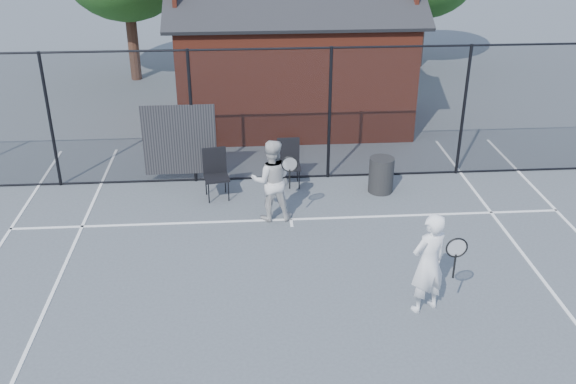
{
  "coord_description": "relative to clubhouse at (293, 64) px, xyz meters",
  "views": [
    {
      "loc": [
        -0.87,
        -8.27,
        6.1
      ],
      "look_at": [
        -0.13,
        2.01,
        1.1
      ],
      "focal_mm": 40.0,
      "sensor_mm": 36.0,
      "label": 1
    }
  ],
  "objects": [
    {
      "name": "player_front",
      "position": [
        1.37,
        -9.12,
        -0.76
      ],
      "size": [
        0.81,
        0.66,
        1.7
      ],
      "color": "white",
      "rests_on": "ground"
    },
    {
      "name": "ground",
      "position": [
        -0.5,
        -9.0,
        -1.61
      ],
      "size": [
        80.0,
        80.0,
        0.0
      ],
      "primitive_type": "plane",
      "color": "#4C5257",
      "rests_on": "ground"
    },
    {
      "name": "fence",
      "position": [
        -0.8,
        -4.0,
        -0.16
      ],
      "size": [
        22.04,
        3.0,
        3.0
      ],
      "color": "black",
      "rests_on": "ground"
    },
    {
      "name": "chair_right",
      "position": [
        -0.42,
        -4.4,
        -1.09
      ],
      "size": [
        0.5,
        0.52,
        1.03
      ],
      "primitive_type": "cube",
      "rotation": [
        0.0,
        0.0,
        0.01
      ],
      "color": "black",
      "rests_on": "ground"
    },
    {
      "name": "player_back",
      "position": [
        -0.87,
        -5.89,
        -0.77
      ],
      "size": [
        0.91,
        0.67,
        1.67
      ],
      "color": "silver",
      "rests_on": "ground"
    },
    {
      "name": "waste_bin",
      "position": [
        1.55,
        -4.83,
        -1.22
      ],
      "size": [
        0.63,
        0.63,
        0.78
      ],
      "primitive_type": "cylinder",
      "rotation": [
        0.0,
        0.0,
        0.19
      ],
      "color": "black",
      "rests_on": "ground"
    },
    {
      "name": "clubhouse",
      "position": [
        0.0,
        0.0,
        0.0
      ],
      "size": [
        6.5,
        4.36,
        4.19
      ],
      "color": "maroon",
      "rests_on": "ground"
    },
    {
      "name": "chair_left",
      "position": [
        -1.99,
        -4.9,
        -1.08
      ],
      "size": [
        0.59,
        0.61,
        1.05
      ],
      "primitive_type": "cube",
      "rotation": [
        0.0,
        0.0,
        0.18
      ],
      "color": "black",
      "rests_on": "ground"
    },
    {
      "name": "court_lines",
      "position": [
        -0.5,
        -10.32,
        -1.6
      ],
      "size": [
        11.02,
        18.0,
        0.01
      ],
      "color": "white",
      "rests_on": "ground"
    }
  ]
}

